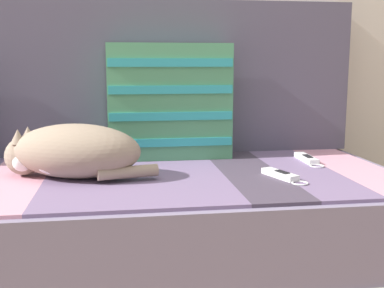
# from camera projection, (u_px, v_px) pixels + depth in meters

# --- Properties ---
(couch) EXTENTS (1.95, 0.88, 0.39)m
(couch) POSITION_uv_depth(u_px,v_px,m) (108.00, 231.00, 1.57)
(couch) COLOR gray
(couch) RESTS_ON ground_plane
(sofa_backrest) EXTENTS (1.91, 0.14, 0.58)m
(sofa_backrest) POSITION_uv_depth(u_px,v_px,m) (106.00, 78.00, 1.85)
(sofa_backrest) COLOR #514C60
(sofa_backrest) RESTS_ON couch
(throw_pillow_striped) EXTENTS (0.45, 0.14, 0.42)m
(throw_pillow_striped) POSITION_uv_depth(u_px,v_px,m) (169.00, 102.00, 1.75)
(throw_pillow_striped) COLOR #4C9366
(throw_pillow_striped) RESTS_ON couch
(sleeping_cat) EXTENTS (0.47, 0.32, 0.17)m
(sleeping_cat) POSITION_uv_depth(u_px,v_px,m) (70.00, 152.00, 1.46)
(sleeping_cat) COLOR gray
(sleeping_cat) RESTS_ON couch
(game_remote_near) EXTENTS (0.10, 0.19, 0.02)m
(game_remote_near) POSITION_uv_depth(u_px,v_px,m) (281.00, 175.00, 1.47)
(game_remote_near) COLOR white
(game_remote_near) RESTS_ON couch
(game_remote_far) EXTENTS (0.05, 0.21, 0.02)m
(game_remote_far) POSITION_uv_depth(u_px,v_px,m) (307.00, 159.00, 1.71)
(game_remote_far) COLOR white
(game_remote_far) RESTS_ON couch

